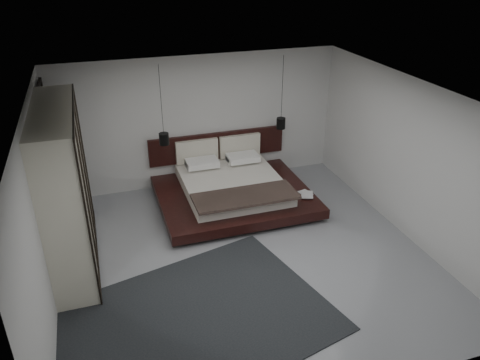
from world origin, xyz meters
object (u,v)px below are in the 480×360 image
object	(u,v)px
bed	(232,188)
wardrobe	(65,189)
pendant_left	(164,139)
pendant_right	(281,123)
lattice_screen	(52,153)
rug	(192,321)

from	to	relation	value
bed	wardrobe	size ratio (longest dim) A/B	1.12
pendant_left	bed	bearing A→B (deg)	-21.83
bed	pendant_right	distance (m)	1.72
pendant_left	wardrobe	bearing A→B (deg)	-139.16
lattice_screen	pendant_left	xyz separation A→B (m)	(2.08, -0.06, 0.04)
bed	pendant_left	xyz separation A→B (m)	(-1.24, 0.50, 1.04)
pendant_right	rug	bearing A→B (deg)	-127.53
pendant_left	rug	xyz separation A→B (m)	(-0.33, -3.65, -1.34)
wardrobe	pendant_right	bearing A→B (deg)	20.17
pendant_left	wardrobe	size ratio (longest dim) A/B	0.59
pendant_left	pendant_right	size ratio (longest dim) A/B	1.03
pendant_right	pendant_left	bearing A→B (deg)	-180.00
lattice_screen	pendant_right	xyz separation A→B (m)	(4.55, -0.06, 0.09)
pendant_left	wardrobe	world-z (taller)	pendant_left
lattice_screen	rug	size ratio (longest dim) A/B	0.68
bed	pendant_left	bearing A→B (deg)	158.17
pendant_left	lattice_screen	bearing A→B (deg)	178.48
lattice_screen	bed	bearing A→B (deg)	-9.42
lattice_screen	pendant_right	bearing A→B (deg)	-0.69
bed	rug	xyz separation A→B (m)	(-1.57, -3.15, -0.29)
pendant_left	rug	bearing A→B (deg)	-95.16
bed	wardrobe	xyz separation A→B (m)	(-3.06, -1.08, 1.01)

